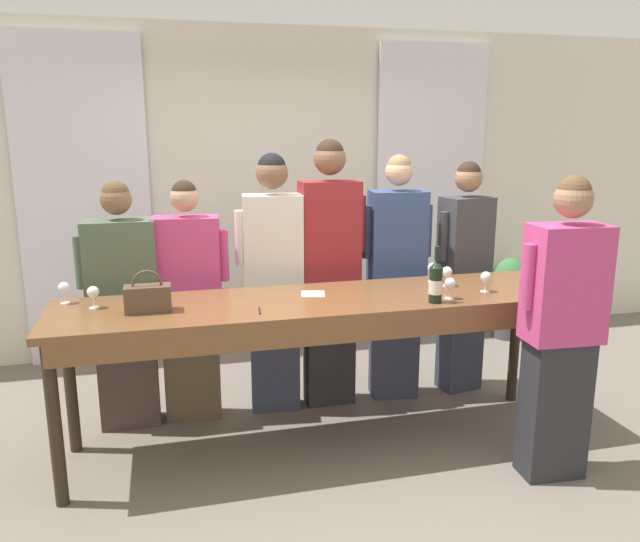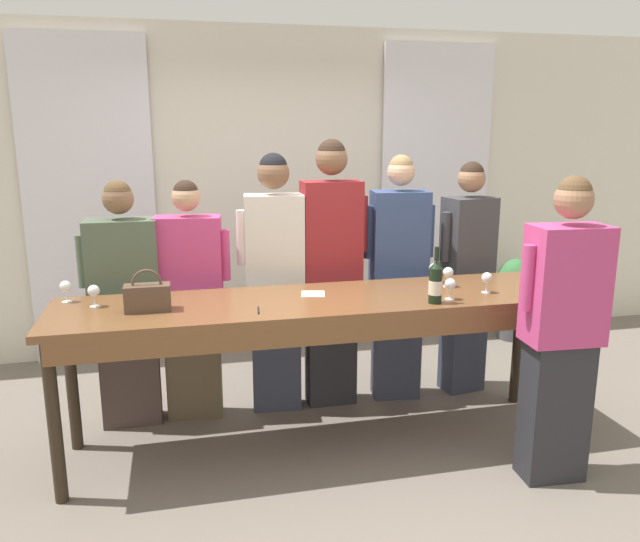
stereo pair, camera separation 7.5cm
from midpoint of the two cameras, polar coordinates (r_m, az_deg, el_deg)
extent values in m
plane|color=#70665B|center=(4.12, 0.79, -15.46)|extent=(18.00, 18.00, 0.00)
cube|color=silver|center=(5.57, -4.04, 7.22)|extent=(12.00, 0.06, 2.80)
cube|color=white|center=(5.48, -19.91, 5.79)|extent=(1.04, 0.03, 2.69)
cube|color=white|center=(5.95, 10.82, 6.84)|extent=(1.04, 0.03, 2.69)
cube|color=brown|center=(3.76, 0.83, -2.80)|extent=(3.17, 0.74, 0.04)
cube|color=brown|center=(3.46, 2.24, -5.67)|extent=(3.04, 0.03, 0.12)
cylinder|color=#2D2319|center=(3.61, -22.56, -12.69)|extent=(0.07, 0.07, 0.92)
cylinder|color=#2D2319|center=(4.28, 22.13, -8.59)|extent=(0.07, 0.07, 0.92)
cylinder|color=#2D2319|center=(4.14, -21.28, -9.22)|extent=(0.07, 0.07, 0.92)
cylinder|color=#2D2319|center=(4.73, 18.07, -6.17)|extent=(0.07, 0.07, 0.92)
cylinder|color=black|center=(3.69, 11.09, -1.32)|extent=(0.08, 0.08, 0.21)
cone|color=black|center=(3.66, 11.18, 0.59)|extent=(0.08, 0.08, 0.04)
cylinder|color=black|center=(3.65, 11.22, 1.55)|extent=(0.03, 0.03, 0.08)
cylinder|color=beige|center=(3.69, 11.08, -1.48)|extent=(0.08, 0.08, 0.08)
cube|color=brown|center=(3.60, -14.91, -2.38)|extent=(0.25, 0.12, 0.15)
torus|color=brown|center=(3.58, -14.98, -1.12)|extent=(0.17, 0.01, 0.17)
cylinder|color=white|center=(4.11, 12.10, -1.38)|extent=(0.06, 0.06, 0.00)
cylinder|color=white|center=(4.10, 12.12, -0.93)|extent=(0.01, 0.01, 0.06)
sphere|color=white|center=(4.08, 12.16, -0.12)|extent=(0.07, 0.07, 0.07)
cylinder|color=white|center=(3.81, 12.31, -2.52)|extent=(0.06, 0.06, 0.00)
cylinder|color=white|center=(3.80, 12.34, -2.04)|extent=(0.01, 0.01, 0.06)
sphere|color=white|center=(3.79, 12.38, -1.16)|extent=(0.07, 0.07, 0.07)
cylinder|color=white|center=(4.20, 10.85, -0.99)|extent=(0.06, 0.06, 0.00)
cylinder|color=white|center=(4.20, 10.87, -0.55)|extent=(0.01, 0.01, 0.06)
sphere|color=white|center=(4.18, 10.91, 0.25)|extent=(0.07, 0.07, 0.07)
cylinder|color=white|center=(4.02, 15.46, -1.89)|extent=(0.06, 0.06, 0.00)
cylinder|color=white|center=(4.01, 15.49, -1.43)|extent=(0.01, 0.01, 0.06)
sphere|color=white|center=(3.99, 15.54, -0.60)|extent=(0.07, 0.07, 0.07)
sphere|color=beige|center=(4.00, 15.54, -0.71)|extent=(0.04, 0.04, 0.04)
cylinder|color=white|center=(3.94, -21.62, -2.63)|extent=(0.06, 0.06, 0.00)
cylinder|color=white|center=(3.93, -21.66, -2.16)|extent=(0.01, 0.01, 0.06)
sphere|color=white|center=(3.92, -21.74, -1.31)|extent=(0.07, 0.07, 0.07)
sphere|color=beige|center=(3.92, -21.73, -1.43)|extent=(0.04, 0.04, 0.04)
cylinder|color=white|center=(3.78, -19.35, -3.07)|extent=(0.06, 0.06, 0.00)
cylinder|color=white|center=(3.78, -19.38, -2.59)|extent=(0.01, 0.01, 0.06)
sphere|color=white|center=(3.76, -19.45, -1.71)|extent=(0.07, 0.07, 0.07)
sphere|color=beige|center=(3.76, -19.44, -1.83)|extent=(0.04, 0.04, 0.04)
cube|color=white|center=(3.84, -0.08, -2.10)|extent=(0.17, 0.17, 0.00)
cylinder|color=black|center=(3.51, -5.04, -3.59)|extent=(0.02, 0.13, 0.01)
cube|color=#473833|center=(4.41, -16.48, -8.45)|extent=(0.38, 0.22, 0.78)
cube|color=#4C5B47|center=(4.21, -17.09, 0.39)|extent=(0.45, 0.26, 0.61)
sphere|color=brown|center=(4.14, -17.49, 6.30)|extent=(0.19, 0.19, 0.19)
sphere|color=brown|center=(4.14, -17.52, 6.77)|extent=(0.17, 0.17, 0.17)
cylinder|color=#4C5B47|center=(4.19, -13.81, 1.18)|extent=(0.07, 0.07, 0.34)
cylinder|color=#4C5B47|center=(4.23, -20.42, 0.83)|extent=(0.07, 0.07, 0.34)
cube|color=brown|center=(4.40, -10.97, -8.17)|extent=(0.38, 0.22, 0.78)
cube|color=#C63D7A|center=(4.20, -11.38, 0.75)|extent=(0.45, 0.26, 0.62)
sphere|color=tan|center=(4.13, -11.65, 6.62)|extent=(0.18, 0.18, 0.18)
sphere|color=#332319|center=(4.13, -11.67, 7.06)|extent=(0.16, 0.16, 0.16)
cylinder|color=#C63D7A|center=(4.18, -8.19, 1.45)|extent=(0.08, 0.08, 0.34)
cylinder|color=#C63D7A|center=(4.22, -14.59, 1.28)|extent=(0.08, 0.08, 0.34)
cube|color=#383D51|center=(4.44, -3.53, -7.27)|extent=(0.36, 0.23, 0.85)
cube|color=silver|center=(4.23, -3.67, 2.45)|extent=(0.42, 0.27, 0.67)
sphere|color=brown|center=(4.17, -3.77, 8.94)|extent=(0.21, 0.21, 0.21)
sphere|color=black|center=(4.17, -3.78, 9.45)|extent=(0.19, 0.19, 0.19)
cylinder|color=silver|center=(4.24, -0.72, 3.18)|extent=(0.08, 0.08, 0.37)
cylinder|color=silver|center=(4.22, -6.66, 3.05)|extent=(0.08, 0.08, 0.37)
cube|color=#28282D|center=(4.51, 1.48, -6.61)|extent=(0.35, 0.19, 0.90)
cube|color=maroon|center=(4.30, 1.54, 3.52)|extent=(0.41, 0.22, 0.71)
sphere|color=brown|center=(4.25, 1.58, 10.20)|extent=(0.22, 0.22, 0.22)
sphere|color=#332319|center=(4.25, 1.59, 10.71)|extent=(0.19, 0.19, 0.19)
cylinder|color=maroon|center=(4.35, 4.41, 4.31)|extent=(0.07, 0.07, 0.39)
cylinder|color=maroon|center=(4.24, -1.40, 4.12)|extent=(0.07, 0.07, 0.39)
cube|color=#383D51|center=(4.66, 7.45, -6.35)|extent=(0.36, 0.25, 0.85)
cube|color=#334775|center=(4.46, 7.74, 2.95)|extent=(0.42, 0.29, 0.68)
sphere|color=#DBAD89|center=(4.41, 7.92, 8.97)|extent=(0.19, 0.19, 0.19)
sphere|color=#93754C|center=(4.40, 7.94, 9.41)|extent=(0.17, 0.17, 0.17)
cylinder|color=#334775|center=(4.51, 10.44, 3.61)|extent=(0.08, 0.08, 0.37)
cylinder|color=#334775|center=(4.41, 5.01, 3.55)|extent=(0.08, 0.08, 0.37)
cube|color=#383D51|center=(4.87, 13.37, -5.93)|extent=(0.32, 0.25, 0.82)
cube|color=#3D3D42|center=(4.68, 13.84, 2.61)|extent=(0.38, 0.29, 0.65)
sphere|color=#9E7051|center=(4.63, 14.15, 8.19)|extent=(0.20, 0.20, 0.20)
sphere|color=#332319|center=(4.62, 14.18, 8.62)|extent=(0.17, 0.17, 0.17)
cylinder|color=#3D3D42|center=(4.79, 15.76, 3.32)|extent=(0.08, 0.08, 0.36)
cylinder|color=#3D3D42|center=(4.57, 11.90, 3.07)|extent=(0.08, 0.08, 0.36)
cube|color=#28282D|center=(3.84, 21.18, -11.79)|extent=(0.36, 0.23, 0.81)
cube|color=#C63D7A|center=(3.61, 22.13, -1.18)|extent=(0.42, 0.27, 0.64)
sphere|color=#9E7051|center=(3.53, 22.76, 6.04)|extent=(0.20, 0.20, 0.20)
sphere|color=brown|center=(3.53, 22.82, 6.61)|extent=(0.18, 0.18, 0.18)
cylinder|color=#C63D7A|center=(3.49, 19.05, -0.59)|extent=(0.07, 0.07, 0.35)
cylinder|color=#C63D7A|center=(3.72, 25.13, -0.29)|extent=(0.07, 0.07, 0.35)
cylinder|color=#4C4C51|center=(6.22, 17.52, -4.69)|extent=(0.28, 0.28, 0.26)
ellipsoid|color=#38753D|center=(6.12, 17.76, -1.38)|extent=(0.37, 0.37, 0.53)
camera|label=1|loc=(0.04, -89.43, 0.13)|focal=35.00mm
camera|label=2|loc=(0.04, 90.57, -0.13)|focal=35.00mm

